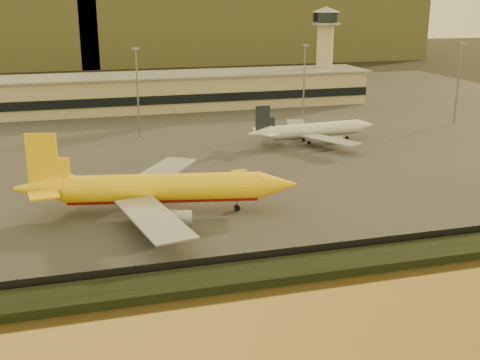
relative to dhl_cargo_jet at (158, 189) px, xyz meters
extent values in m
plane|color=black|center=(14.50, -14.20, -4.86)|extent=(900.00, 900.00, 0.00)
cube|color=black|center=(14.50, -31.20, -4.16)|extent=(320.00, 7.00, 1.40)
cube|color=#2D2D2D|center=(14.50, 80.80, -4.76)|extent=(320.00, 220.00, 0.20)
cube|color=black|center=(14.50, -27.20, -3.56)|extent=(300.00, 0.05, 2.20)
cube|color=tan|center=(14.50, 110.80, 1.34)|extent=(160.00, 22.00, 12.00)
cube|color=black|center=(14.50, 99.60, 0.34)|extent=(160.00, 0.60, 3.00)
cube|color=gray|center=(14.50, 110.80, 7.64)|extent=(164.00, 24.00, 0.60)
cylinder|color=tan|center=(84.50, 116.80, 10.34)|extent=(6.40, 6.40, 30.00)
cylinder|color=black|center=(84.50, 116.80, 27.09)|extent=(10.40, 10.40, 3.50)
cone|color=gray|center=(84.50, 116.80, 29.84)|extent=(11.20, 11.20, 2.00)
cylinder|color=gray|center=(84.50, 116.80, 24.54)|extent=(11.20, 11.20, 0.80)
cylinder|color=slate|center=(4.50, 65.80, 7.84)|extent=(0.50, 0.50, 25.00)
cube|color=slate|center=(4.50, 65.80, 20.54)|extent=(2.20, 2.20, 0.40)
cylinder|color=slate|center=(54.50, 63.80, 7.84)|extent=(0.50, 0.50, 25.00)
cube|color=slate|center=(54.50, 63.80, 20.54)|extent=(2.20, 2.20, 0.40)
cylinder|color=slate|center=(104.50, 57.80, 7.84)|extent=(0.50, 0.50, 25.00)
cube|color=slate|center=(104.50, 57.80, 20.54)|extent=(2.20, 2.20, 0.40)
cube|color=brown|center=(104.50, 325.80, 30.14)|extent=(220.00, 160.00, 70.00)
cylinder|color=yellow|center=(0.93, -0.19, 0.28)|extent=(36.36, 12.33, 5.21)
cylinder|color=#AB0E09|center=(0.93, -0.19, -0.63)|extent=(35.15, 11.01, 4.06)
cone|color=yellow|center=(22.03, -4.51, 0.28)|extent=(7.91, 6.51, 5.21)
cone|color=yellow|center=(-21.14, 4.33, 0.67)|extent=(9.87, 6.91, 5.21)
cube|color=yellow|center=(-20.16, 4.13, 6.40)|extent=(5.48, 1.51, 9.11)
cube|color=yellow|center=(-18.13, 9.03, 1.06)|extent=(6.80, 6.77, 0.31)
cube|color=yellow|center=(-20.22, -1.18, 1.06)|extent=(5.53, 5.48, 0.31)
cube|color=gray|center=(2.73, 13.60, -0.63)|extent=(18.30, 22.65, 0.31)
cylinder|color=gray|center=(4.51, 9.78, -2.06)|extent=(6.46, 4.01, 2.86)
cube|color=gray|center=(-2.83, -13.58, -0.63)|extent=(10.98, 23.43, 0.31)
cylinder|color=gray|center=(0.30, -10.77, -2.06)|extent=(6.46, 4.01, 2.86)
cylinder|color=black|center=(14.42, -2.95, -4.09)|extent=(1.31, 1.12, 1.15)
cylinder|color=slate|center=(14.42, -2.95, -3.49)|extent=(0.20, 0.20, 2.34)
cylinder|color=black|center=(-3.21, -1.73, -4.09)|extent=(1.31, 1.12, 1.15)
cylinder|color=slate|center=(-3.21, -1.73, -3.49)|extent=(0.20, 0.20, 2.34)
cylinder|color=black|center=(-2.27, 2.86, -4.09)|extent=(1.31, 1.12, 1.15)
cylinder|color=slate|center=(-2.27, 2.86, -3.49)|extent=(0.20, 0.20, 2.34)
cylinder|color=silver|center=(51.13, 45.92, -1.11)|extent=(27.18, 6.05, 3.74)
cylinder|color=gray|center=(51.13, 45.92, -1.76)|extent=(26.36, 5.17, 2.92)
cone|color=silver|center=(67.17, 47.30, -1.11)|extent=(5.54, 4.18, 3.74)
cone|color=silver|center=(34.35, 44.47, -0.83)|extent=(7.04, 4.31, 3.74)
cube|color=black|center=(35.09, 44.53, 3.29)|extent=(4.13, 0.65, 6.55)
cube|color=silver|center=(35.52, 48.32, -0.55)|extent=(4.45, 4.31, 0.22)
cube|color=silver|center=(36.16, 40.86, -0.55)|extent=(4.83, 4.73, 0.22)
cube|color=gray|center=(49.50, 56.11, -1.76)|extent=(9.95, 17.64, 0.22)
cylinder|color=gray|center=(51.58, 53.75, -2.79)|extent=(4.65, 2.44, 2.06)
cube|color=gray|center=(51.27, 35.59, -1.76)|extent=(12.30, 17.39, 0.22)
cylinder|color=gray|center=(52.92, 38.27, -2.79)|extent=(4.65, 2.44, 2.06)
cylinder|color=black|center=(61.39, 46.80, -4.25)|extent=(0.88, 0.72, 0.82)
cylinder|color=slate|center=(61.39, 46.80, -3.82)|extent=(0.20, 0.20, 1.68)
cylinder|color=black|center=(48.48, 44.00, -4.25)|extent=(0.88, 0.72, 0.82)
cylinder|color=slate|center=(48.48, 44.00, -3.82)|extent=(0.20, 0.20, 1.68)
cylinder|color=black|center=(48.19, 47.35, -4.25)|extent=(0.88, 0.72, 0.82)
cylinder|color=slate|center=(48.19, 47.35, -3.82)|extent=(0.20, 0.20, 1.68)
cube|color=yellow|center=(20.91, 18.23, -3.87)|extent=(3.57, 1.65, 1.60)
cube|color=silver|center=(-0.21, 15.30, -3.89)|extent=(3.64, 2.03, 1.56)
camera|label=1|loc=(-14.92, -106.52, 34.02)|focal=45.00mm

